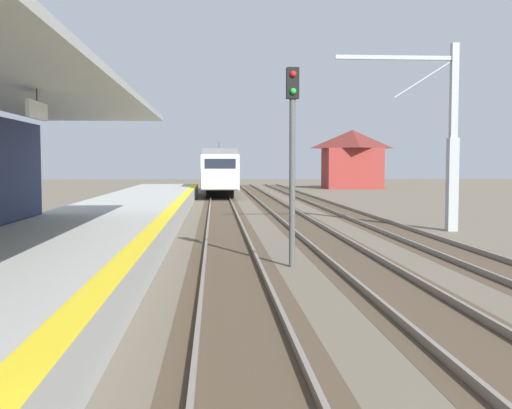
{
  "coord_description": "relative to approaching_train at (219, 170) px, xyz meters",
  "views": [
    {
      "loc": [
        1.45,
        -1.44,
        2.72
      ],
      "look_at": [
        2.08,
        8.18,
        2.1
      ],
      "focal_mm": 44.72,
      "sensor_mm": 36.0,
      "label": 1
    }
  ],
  "objects": [
    {
      "name": "distant_trackside_house",
      "position": [
        14.64,
        12.75,
        1.16
      ],
      "size": [
        6.6,
        5.28,
        6.4
      ],
      "color": "maroon",
      "rests_on": "ground"
    },
    {
      "name": "track_pair_far_side",
      "position": [
        6.8,
        -34.9,
        -2.13
      ],
      "size": [
        2.34,
        120.0,
        0.16
      ],
      "color": "#4C3D2D",
      "rests_on": "ground"
    },
    {
      "name": "approaching_train",
      "position": [
        0.0,
        0.0,
        0.0
      ],
      "size": [
        2.93,
        19.6,
        4.76
      ],
      "color": "silver",
      "rests_on": "ground"
    },
    {
      "name": "station_platform",
      "position": [
        -4.4,
        -38.9,
        -1.73
      ],
      "size": [
        5.0,
        80.0,
        0.91
      ],
      "color": "#A8A8A3",
      "rests_on": "ground"
    },
    {
      "name": "track_pair_nearest_platform",
      "position": [
        -0.0,
        -34.9,
        -2.13
      ],
      "size": [
        2.34,
        120.0,
        0.16
      ],
      "color": "#4C3D2D",
      "rests_on": "ground"
    },
    {
      "name": "track_pair_middle",
      "position": [
        3.4,
        -34.9,
        -2.13
      ],
      "size": [
        2.34,
        120.0,
        0.16
      ],
      "color": "#4C3D2D",
      "rests_on": "ground"
    },
    {
      "name": "rail_signal_post",
      "position": [
        1.58,
        -39.79,
        1.02
      ],
      "size": [
        0.32,
        0.34,
        5.2
      ],
      "color": "#4C4C4C",
      "rests_on": "ground"
    },
    {
      "name": "catenary_pylon_far_side",
      "position": [
        8.8,
        -31.3,
        1.43
      ],
      "size": [
        5.0,
        0.4,
        7.5
      ],
      "color": "#9EA3A8",
      "rests_on": "ground"
    }
  ]
}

